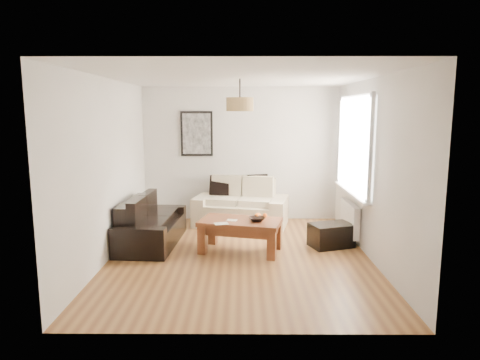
{
  "coord_description": "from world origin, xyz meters",
  "views": [
    {
      "loc": [
        0.04,
        -6.07,
        2.13
      ],
      "look_at": [
        0.0,
        0.6,
        1.05
      ],
      "focal_mm": 31.84,
      "sensor_mm": 36.0,
      "label": 1
    }
  ],
  "objects_px": {
    "ottoman": "(331,235)",
    "loveseat_cream": "(241,203)",
    "coffee_table": "(240,236)",
    "sofa_leather": "(152,222)"
  },
  "relations": [
    {
      "from": "sofa_leather",
      "to": "ottoman",
      "type": "relative_size",
      "value": 2.55
    },
    {
      "from": "sofa_leather",
      "to": "coffee_table",
      "type": "relative_size",
      "value": 1.37
    },
    {
      "from": "coffee_table",
      "to": "ottoman",
      "type": "height_order",
      "value": "coffee_table"
    },
    {
      "from": "sofa_leather",
      "to": "coffee_table",
      "type": "xyz_separation_m",
      "value": [
        1.44,
        -0.38,
        -0.11
      ]
    },
    {
      "from": "coffee_table",
      "to": "loveseat_cream",
      "type": "bearing_deg",
      "value": 89.94
    },
    {
      "from": "ottoman",
      "to": "coffee_table",
      "type": "bearing_deg",
      "value": -170.34
    },
    {
      "from": "loveseat_cream",
      "to": "coffee_table",
      "type": "height_order",
      "value": "loveseat_cream"
    },
    {
      "from": "ottoman",
      "to": "loveseat_cream",
      "type": "bearing_deg",
      "value": 137.56
    },
    {
      "from": "ottoman",
      "to": "sofa_leather",
      "type": "bearing_deg",
      "value": 177.41
    },
    {
      "from": "coffee_table",
      "to": "ottoman",
      "type": "distance_m",
      "value": 1.46
    }
  ]
}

